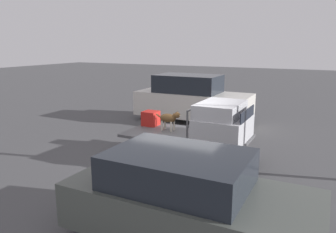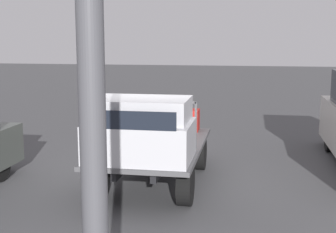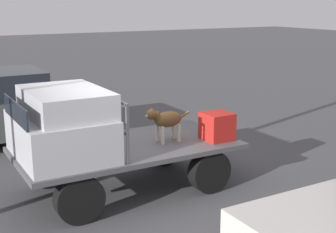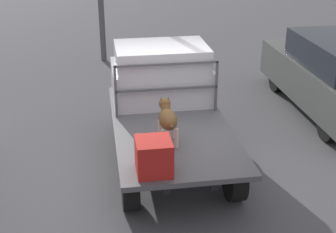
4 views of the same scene
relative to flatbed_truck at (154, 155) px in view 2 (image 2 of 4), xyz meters
name	(u,v)px [view 2 (image 2 of 4)]	position (x,y,z in m)	size (l,w,h in m)	color
ground_plane	(154,183)	(0.00, 0.00, -0.57)	(80.00, 80.00, 0.00)	#474749
flatbed_truck	(154,155)	(0.00, 0.00, 0.00)	(3.68, 1.89, 0.79)	black
truck_cab	(141,130)	(1.10, 0.00, 0.71)	(1.33, 1.77, 1.05)	#B7B7BC
truck_headboard	(150,117)	(0.39, 0.00, 0.82)	(0.04, 1.77, 0.92)	#4C4C4F
dog	(168,119)	(-0.64, 0.15, 0.62)	(0.87, 0.27, 0.65)	beige
cargo_crate	(188,120)	(-1.50, 0.47, 0.46)	(0.48, 0.48, 0.48)	#AD1E19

